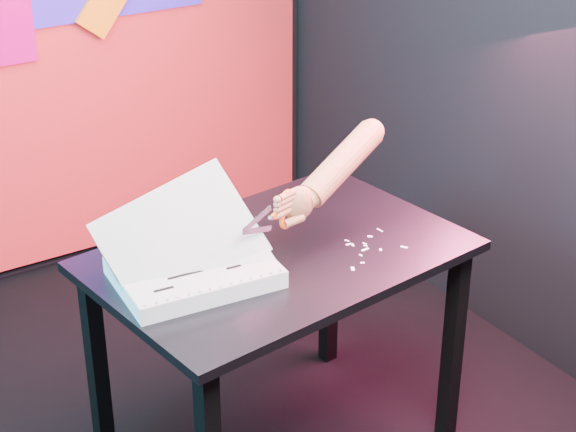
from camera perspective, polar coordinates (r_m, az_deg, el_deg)
room at (r=2.52m, az=-9.35°, el=8.67°), size 3.01×3.01×2.71m
work_table at (r=2.89m, az=-0.55°, el=-3.93°), size 1.15×0.83×0.75m
printout_stack at (r=2.69m, az=-5.60°, el=-3.22°), size 0.48×0.35×0.32m
scissors at (r=2.75m, az=-0.27°, el=0.28°), size 0.21×0.07×0.13m
hand_forearm at (r=2.89m, az=2.78°, el=2.78°), size 0.47×0.18×0.21m
paper_clippings at (r=2.86m, az=4.70°, el=-1.88°), size 0.22×0.17×0.00m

